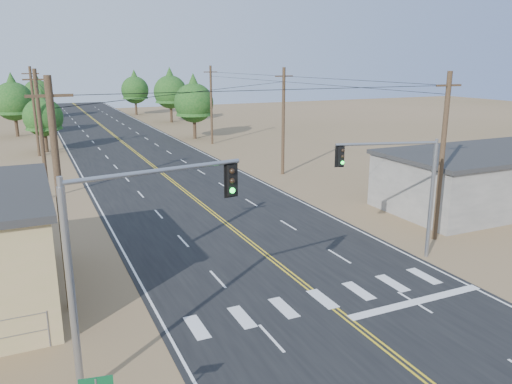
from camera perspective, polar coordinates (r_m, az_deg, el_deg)
road at (r=42.52m, az=-8.31°, el=0.25°), size 15.00×200.00×0.02m
building_right at (r=40.65m, az=24.67°, el=1.26°), size 15.00×8.00×4.00m
utility_pole_left_near at (r=22.28m, az=-21.53°, el=-0.37°), size 1.80×0.30×10.00m
utility_pole_left_mid at (r=41.95m, az=-23.33°, el=6.12°), size 1.80×0.30×10.00m
utility_pole_left_far at (r=61.83m, az=-23.99°, el=8.46°), size 1.80×0.30×10.00m
utility_pole_right_near at (r=31.24m, az=20.49°, el=3.82°), size 1.80×0.30×10.00m
utility_pole_right_mid at (r=47.32m, az=3.14°, el=8.14°), size 1.80×0.30×10.00m
utility_pole_right_far at (r=65.60m, az=-5.13°, el=9.94°), size 1.80×0.30×10.00m
signal_mast_left at (r=16.50m, az=-14.78°, el=-5.51°), size 6.11×1.21×7.31m
signal_mast_right at (r=27.53m, az=16.65°, el=1.38°), size 5.38×1.75×6.58m
tree_left_near at (r=64.48m, az=-23.19°, el=8.28°), size 4.51×4.51×7.52m
tree_left_mid at (r=79.79m, az=-26.01°, el=9.70°), size 5.46×5.46×9.10m
tree_left_far at (r=103.64m, az=-23.72°, el=10.56°), size 5.09×5.09×8.48m
tree_right_near at (r=70.35m, az=-7.13°, el=10.52°), size 5.41×5.41×9.01m
tree_right_mid at (r=90.49m, az=-9.78°, el=11.57°), size 5.77×5.77×9.62m
tree_right_far at (r=104.82m, az=-13.69°, el=11.56°), size 5.39×5.39×8.98m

